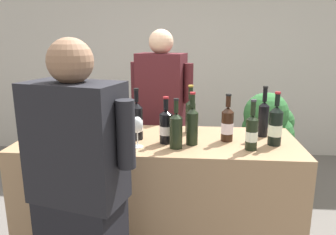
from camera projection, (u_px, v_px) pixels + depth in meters
wall_back at (179, 56)px, 4.62m from camera, size 8.00×0.10×2.80m
counter at (159, 206)px, 2.32m from camera, size 1.84×0.68×1.00m
wine_bottle_0 at (166, 126)px, 2.09m from camera, size 0.08×0.08×0.30m
wine_bottle_1 at (176, 129)px, 1.99m from camera, size 0.08×0.08×0.31m
wine_bottle_2 at (190, 114)px, 2.32m from camera, size 0.07×0.07×0.34m
wine_bottle_3 at (252, 132)px, 1.97m from camera, size 0.07×0.07×0.31m
wine_bottle_4 at (275, 126)px, 2.05m from camera, size 0.08×0.08×0.34m
wine_bottle_5 at (65, 114)px, 2.39m from camera, size 0.08×0.08×0.31m
wine_bottle_6 at (192, 124)px, 2.06m from camera, size 0.08×0.08×0.34m
wine_bottle_7 at (107, 126)px, 2.09m from camera, size 0.08×0.08×0.31m
wine_bottle_8 at (227, 124)px, 2.14m from camera, size 0.08×0.08×0.31m
wine_bottle_9 at (137, 121)px, 2.17m from camera, size 0.08×0.08×0.34m
wine_bottle_10 at (263, 117)px, 2.23m from camera, size 0.07×0.07×0.35m
wine_glass at (137, 126)px, 2.01m from camera, size 0.07×0.07×0.19m
ice_bucket at (91, 121)px, 2.25m from camera, size 0.24×0.24×0.20m
person_server at (162, 131)px, 2.92m from camera, size 0.55×0.32×1.73m
person_guest at (82, 220)px, 1.58m from camera, size 0.57×0.34×1.67m
potted_shrub at (267, 133)px, 3.16m from camera, size 0.50×0.58×1.17m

